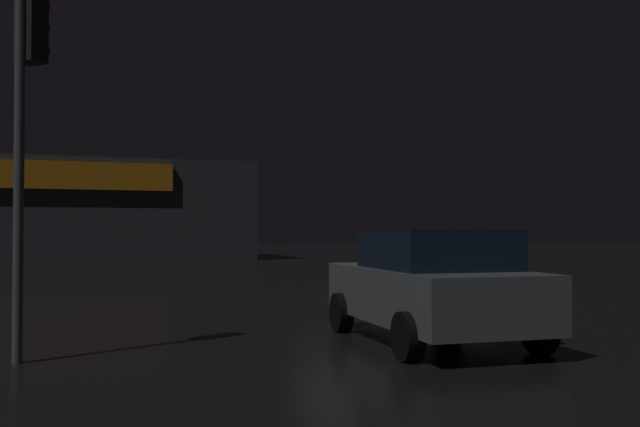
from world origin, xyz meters
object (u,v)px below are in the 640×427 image
Objects in this scene: store_building at (82,211)px; car_near at (426,261)px; traffic_signal_opposite at (28,82)px; car_far at (432,285)px.

car_near is at bearing -67.87° from store_building.
store_building is 3.82× the size of traffic_signal_opposite.
traffic_signal_opposite is at bearing 176.97° from car_far.
store_building is 4.31× the size of car_far.
store_building reaches higher than traffic_signal_opposite.
store_building is at bearing 97.85° from car_far.
traffic_signal_opposite reaches higher than car_near.
store_building is 4.55× the size of car_near.
car_far is at bearing -3.03° from traffic_signal_opposite.
car_near is 10.24m from car_far.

